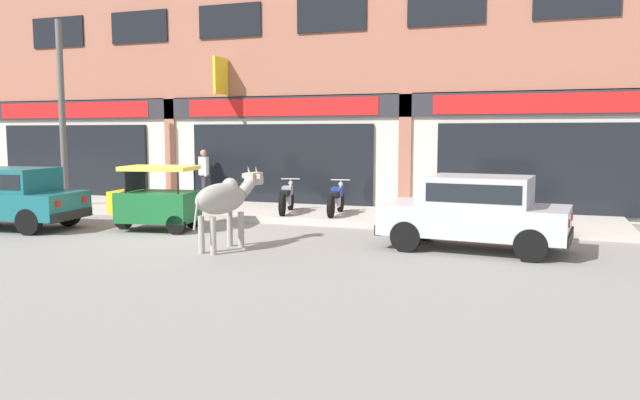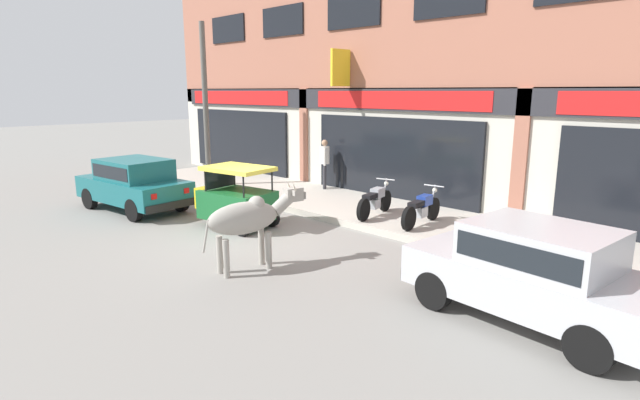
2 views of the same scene
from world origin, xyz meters
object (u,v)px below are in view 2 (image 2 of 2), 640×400
car_1 (134,182)px  motorcycle_1 (422,209)px  cow (248,218)px  pedestrian (325,159)px  motorcycle_0 (375,201)px  car_0 (534,269)px  auto_rickshaw (235,201)px  utility_pole (206,106)px

car_1 → motorcycle_1: (6.99, 3.83, -0.25)m
cow → pedestrian: size_ratio=1.33×
pedestrian → motorcycle_0: bearing=-26.1°
car_0 → auto_rickshaw: 7.36m
motorcycle_0 → utility_pole: 7.14m
auto_rickshaw → utility_pole: bearing=154.6°
car_1 → utility_pole: (-1.10, 3.14, 2.02)m
utility_pole → auto_rickshaw: bearing=-25.4°
car_1 → motorcycle_1: bearing=28.7°
motorcycle_0 → car_0: bearing=-28.6°
car_1 → motorcycle_0: bearing=33.5°
auto_rickshaw → utility_pole: utility_pole is taller
motorcycle_1 → cow: bearing=-100.5°
motorcycle_1 → motorcycle_0: bearing=-176.2°
auto_rickshaw → motorcycle_1: bearing=38.9°
car_0 → pedestrian: (-8.64, 4.52, 0.35)m
car_1 → pedestrian: pedestrian is taller
motorcycle_0 → pedestrian: bearing=153.9°
car_0 → utility_pole: bearing=169.4°
utility_pole → motorcycle_0: bearing=5.0°
auto_rickshaw → motorcycle_1: auto_rickshaw is taller
car_0 → car_1: same height
car_0 → motorcycle_0: (-5.17, 2.82, -0.25)m
cow → pedestrian: pedestrian is taller
car_1 → motorcycle_0: 6.77m
motorcycle_0 → utility_pole: utility_pole is taller
auto_rickshaw → utility_pole: (-4.56, 2.17, 2.17)m
motorcycle_0 → utility_pole: (-6.75, -0.59, 2.27)m
pedestrian → utility_pole: size_ratio=0.30×
auto_rickshaw → motorcycle_0: (2.19, 2.76, -0.10)m
auto_rickshaw → car_0: bearing=-0.4°
motorcycle_0 → motorcycle_1: (1.35, 0.09, 0.00)m
car_0 → pedestrian: 9.76m
auto_rickshaw → motorcycle_1: 4.54m
cow → car_1: bearing=173.9°
motorcycle_0 → motorcycle_1: same height
cow → auto_rickshaw: 3.18m
motorcycle_1 → utility_pole: 8.44m
car_1 → pedestrian: 5.87m
motorcycle_1 → pedestrian: (-4.81, 1.61, 0.60)m
auto_rickshaw → utility_pole: 5.50m
cow → auto_rickshaw: bearing=148.9°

